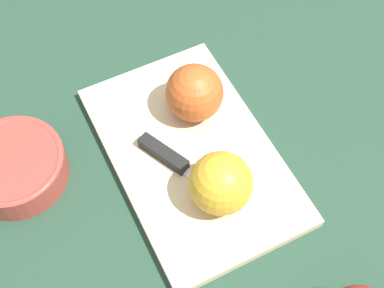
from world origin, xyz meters
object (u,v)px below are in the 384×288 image
knife (168,157)px  bowl (14,166)px  apple_half_left (194,93)px  apple_half_right (221,184)px

knife → bowl: 0.21m
knife → apple_half_left: bearing=104.7°
apple_half_left → apple_half_right: same height
bowl → apple_half_left: bearing=77.2°
apple_half_left → knife: bearing=-5.7°
apple_half_left → bowl: (-0.06, -0.26, -0.03)m
apple_half_right → knife: size_ratio=0.53×
apple_half_left → apple_half_right: 0.15m
apple_half_left → knife: size_ratio=0.52×
apple_half_right → bowl: apple_half_right is taller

